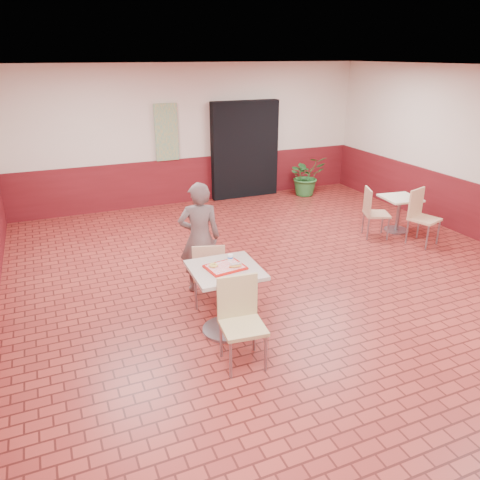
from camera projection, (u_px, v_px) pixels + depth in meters
name	position (u px, v px, depth m)	size (l,w,h in m)	color
room_shell	(311.00, 193.00, 6.00)	(8.01, 10.01, 3.01)	maroon
wainscot_band	(307.00, 264.00, 6.38)	(8.00, 10.00, 1.00)	#5B1116
corridor_doorway	(245.00, 150.00, 10.76)	(1.60, 0.22, 2.20)	black
promo_poster	(167.00, 132.00, 9.97)	(0.50, 0.03, 1.20)	gray
main_table	(225.00, 289.00, 5.54)	(0.80, 0.80, 0.84)	#B3A090
chair_main_front	(241.00, 317.00, 5.01)	(0.50, 0.50, 0.98)	tan
chair_main_back	(209.00, 271.00, 6.15)	(0.52, 0.52, 0.91)	tan
customer	(200.00, 238.00, 6.46)	(0.58, 0.38, 1.59)	brown
serving_tray	(225.00, 267.00, 5.44)	(0.43, 0.34, 0.03)	#B7120D
ring_donut	(213.00, 265.00, 5.42)	(0.10, 0.10, 0.03)	gold
long_john_donut	(235.00, 265.00, 5.40)	(0.16, 0.08, 0.05)	#EBA344
paper_cup	(230.00, 258.00, 5.56)	(0.07, 0.07, 0.08)	white
second_table	(399.00, 208.00, 8.82)	(0.63, 0.63, 0.67)	beige
chair_second_left	(373.00, 210.00, 8.52)	(0.55, 0.55, 0.92)	tan
chair_second_front	(421.00, 214.00, 8.24)	(0.56, 0.56, 0.97)	#E0B586
potted_plant	(306.00, 176.00, 11.09)	(0.85, 0.74, 0.94)	#2C6E2F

